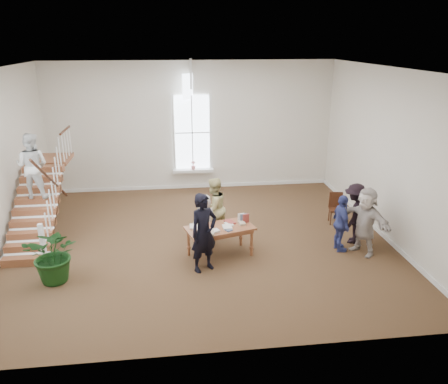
{
  "coord_description": "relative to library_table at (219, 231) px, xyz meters",
  "views": [
    {
      "loc": [
        -0.71,
        -10.73,
        5.2
      ],
      "look_at": [
        0.64,
        0.4,
        1.23
      ],
      "focal_mm": 35.0,
      "sensor_mm": 36.0,
      "label": 1
    }
  ],
  "objects": [
    {
      "name": "library_table",
      "position": [
        0.0,
        0.0,
        0.0
      ],
      "size": [
        1.82,
        1.25,
        0.84
      ],
      "rotation": [
        0.0,
        0.0,
        0.28
      ],
      "color": "brown",
      "rests_on": "ground"
    },
    {
      "name": "elderly_woman",
      "position": [
        -0.33,
        0.61,
        0.02
      ],
      "size": [
        0.82,
        0.7,
        1.43
      ],
      "primitive_type": "imported",
      "rotation": [
        0.0,
        0.0,
        3.55
      ],
      "color": "beige",
      "rests_on": "ground"
    },
    {
      "name": "woman_cluster_b",
      "position": [
        3.64,
        0.38,
        0.12
      ],
      "size": [
        1.1,
        1.21,
        1.63
      ],
      "primitive_type": "imported",
      "rotation": [
        0.0,
        0.0,
        4.1
      ],
      "color": "black",
      "rests_on": "ground"
    },
    {
      "name": "woman_cluster_c",
      "position": [
        3.64,
        -0.27,
        0.18
      ],
      "size": [
        1.25,
        1.67,
        1.75
      ],
      "primitive_type": "imported",
      "rotation": [
        0.0,
        0.0,
        5.23
      ],
      "color": "beige",
      "rests_on": "ground"
    },
    {
      "name": "ground",
      "position": [
        -0.36,
        0.93,
        -0.69
      ],
      "size": [
        10.0,
        10.0,
        0.0
      ],
      "primitive_type": "plane",
      "color": "#46321B",
      "rests_on": "ground"
    },
    {
      "name": "side_chair",
      "position": [
        3.65,
        1.71,
        -0.19
      ],
      "size": [
        0.46,
        0.46,
        0.91
      ],
      "rotation": [
        0.0,
        0.0,
        -0.19
      ],
      "color": "#33190E",
      "rests_on": "ground"
    },
    {
      "name": "woman_cluster_a",
      "position": [
        3.11,
        -0.07,
        0.06
      ],
      "size": [
        0.37,
        0.88,
        1.5
      ],
      "primitive_type": "imported",
      "rotation": [
        0.0,
        0.0,
        1.57
      ],
      "color": "#384186",
      "rests_on": "ground"
    },
    {
      "name": "staircase",
      "position": [
        -4.7,
        1.67,
        0.93
      ],
      "size": [
        1.1,
        4.1,
        2.92
      ],
      "color": "brown",
      "rests_on": "ground"
    },
    {
      "name": "police_officer",
      "position": [
        -0.43,
        -0.64,
        0.26
      ],
      "size": [
        0.83,
        0.74,
        1.9
      ],
      "primitive_type": "imported",
      "rotation": [
        0.0,
        0.0,
        0.52
      ],
      "color": "black",
      "rests_on": "ground"
    },
    {
      "name": "floor_plant",
      "position": [
        -3.76,
        -0.76,
        -0.03
      ],
      "size": [
        1.35,
        1.22,
        1.33
      ],
      "primitive_type": "imported",
      "rotation": [
        0.0,
        0.0,
        -0.16
      ],
      "color": "#123611",
      "rests_on": "ground"
    },
    {
      "name": "room_shell",
      "position": [
        -0.36,
        5.32,
        -0.29
      ],
      "size": [
        10.49,
        10.0,
        10.0
      ],
      "color": "beige",
      "rests_on": "ground"
    },
    {
      "name": "person_yellow",
      "position": [
        -0.03,
        1.11,
        0.16
      ],
      "size": [
        1.05,
        1.02,
        1.7
      ],
      "primitive_type": "imported",
      "rotation": [
        0.0,
        0.0,
        3.81
      ],
      "color": "#C6BC7C",
      "rests_on": "ground"
    }
  ]
}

